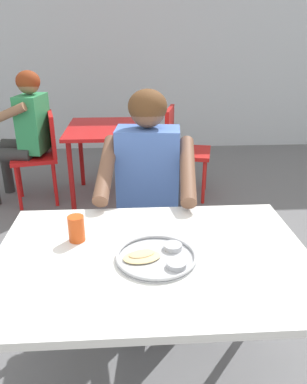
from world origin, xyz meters
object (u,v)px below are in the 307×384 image
(table_foreground, at_px, (153,271))
(drinking_cup, at_px, (76,228))
(chair_red_right, at_px, (181,146))
(thali_tray, at_px, (157,257))
(chair_red_left, at_px, (42,151))
(diner_foreground, at_px, (148,187))
(table_background_red, at_px, (113,136))
(chair_foreground, at_px, (149,208))
(patron_background, at_px, (24,126))

(table_foreground, bearing_deg, drinking_cup, 157.01)
(drinking_cup, relative_size, chair_red_right, 0.12)
(thali_tray, xyz_separation_m, chair_red_left, (-0.90, 2.20, -0.25))
(diner_foreground, distance_m, chair_red_right, 1.62)
(table_foreground, relative_size, chair_red_right, 1.39)
(table_foreground, bearing_deg, thali_tray, -68.34)
(diner_foreground, xyz_separation_m, table_background_red, (-0.25, 1.51, -0.11))
(chair_red_left, bearing_deg, chair_foreground, -54.23)
(thali_tray, bearing_deg, chair_foreground, 88.84)
(table_foreground, bearing_deg, chair_red_left, 112.34)
(thali_tray, xyz_separation_m, table_background_red, (-0.25, 2.22, -0.12))
(table_background_red, relative_size, chair_red_left, 1.01)
(thali_tray, bearing_deg, chair_red_left, 112.33)
(table_foreground, xyz_separation_m, drinking_cup, (-0.30, 0.13, 0.13))
(diner_foreground, distance_m, patron_background, 1.85)
(table_foreground, distance_m, chair_red_right, 2.27)
(thali_tray, distance_m, patron_background, 2.46)
(patron_background, bearing_deg, diner_foreground, -55.68)
(chair_red_left, height_order, chair_red_right, chair_red_right)
(drinking_cup, height_order, patron_background, patron_background)
(chair_foreground, height_order, chair_red_left, chair_foreground)
(table_foreground, distance_m, thali_tray, 0.09)
(table_foreground, relative_size, table_background_red, 1.42)
(table_foreground, relative_size, chair_red_left, 1.43)
(chair_foreground, distance_m, chair_red_left, 1.57)
(table_foreground, distance_m, drinking_cup, 0.35)
(table_foreground, xyz_separation_m, chair_foreground, (0.03, 0.89, -0.16))
(chair_foreground, xyz_separation_m, patron_background, (-1.06, 1.31, 0.22))
(chair_foreground, bearing_deg, table_foreground, -92.05)
(diner_foreground, height_order, patron_background, diner_foreground)
(chair_red_right, bearing_deg, drinking_cup, -108.33)
(table_foreground, relative_size, drinking_cup, 11.19)
(table_background_red, bearing_deg, chair_red_right, 3.73)
(table_foreground, distance_m, chair_foreground, 0.90)
(diner_foreground, distance_m, table_background_red, 1.54)
(table_foreground, relative_size, thali_tray, 3.97)
(drinking_cup, bearing_deg, thali_tray, -27.16)
(drinking_cup, distance_m, chair_foreground, 0.88)
(table_foreground, bearing_deg, chair_red_right, 79.83)
(drinking_cup, distance_m, chair_red_right, 2.23)
(chair_red_left, relative_size, patron_background, 0.69)
(table_foreground, relative_size, chair_foreground, 1.39)
(chair_red_right, xyz_separation_m, patron_background, (-1.43, -0.03, 0.21))
(thali_tray, xyz_separation_m, patron_background, (-1.04, 2.23, -0.02))
(drinking_cup, distance_m, chair_red_left, 2.14)
(thali_tray, bearing_deg, table_background_red, 96.46)
(table_foreground, distance_m, patron_background, 2.43)
(thali_tray, relative_size, diner_foreground, 0.24)
(table_background_red, relative_size, patron_background, 0.70)
(diner_foreground, bearing_deg, drinking_cup, -119.75)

